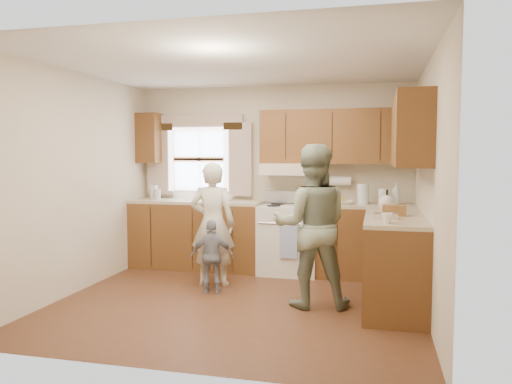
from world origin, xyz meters
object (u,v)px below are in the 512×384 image
(child, at_px, (212,256))
(woman_right, at_px, (312,226))
(woman_left, at_px, (213,224))
(stove, at_px, (289,238))

(child, bearing_deg, woman_right, 156.40)
(woman_right, bearing_deg, woman_left, -33.45)
(woman_left, bearing_deg, child, 102.07)
(stove, xyz_separation_m, child, (-0.68, -1.15, -0.05))
(woman_right, relative_size, child, 2.01)
(stove, height_order, woman_right, woman_right)
(stove, xyz_separation_m, woman_left, (-0.79, -0.82, 0.27))
(woman_left, relative_size, child, 1.77)
(woman_right, bearing_deg, stove, -81.11)
(woman_left, xyz_separation_m, child, (0.10, -0.33, -0.32))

